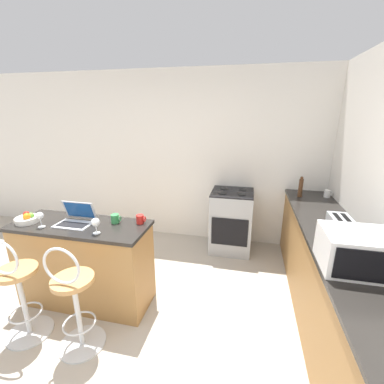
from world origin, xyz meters
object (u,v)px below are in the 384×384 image
bar_stool_far (74,301)px  pepper_mill (301,187)px  bar_stool_near (19,291)px  fruit_bowl (27,219)px  toaster (340,227)px  stove_range (231,221)px  wine_glass_tall (40,216)px  mug_white (327,194)px  microwave (362,252)px  mug_red (140,219)px  wine_glass_short (95,223)px  laptop (76,218)px  mug_green (115,219)px

bar_stool_far → pepper_mill: (2.04, 1.98, 0.56)m
bar_stool_near → bar_stool_far: (0.56, 0.00, 0.00)m
fruit_bowl → toaster: bearing=6.5°
toaster → stove_range: bearing=131.0°
wine_glass_tall → mug_white: bearing=28.5°
microwave → fruit_bowl: (-2.99, 0.17, -0.10)m
mug_white → wine_glass_tall: bearing=-151.5°
bar_stool_far → mug_red: bar_stool_far is taller
bar_stool_near → microwave: 2.80m
mug_red → wine_glass_short: (-0.31, -0.30, 0.06)m
bar_stool_near → toaster: bearing=16.6°
bar_stool_near → toaster: toaster is taller
wine_glass_tall → pepper_mill: (2.64, 1.57, 0.02)m
fruit_bowl → laptop: bearing=10.2°
bar_stool_far → stove_range: size_ratio=1.12×
mug_green → fruit_bowl: size_ratio=0.44×
bar_stool_near → wine_glass_tall: bearing=95.8°
bar_stool_near → pepper_mill: bearing=37.2°
mug_green → pepper_mill: 2.38m
wine_glass_short → toaster: bearing=10.8°
pepper_mill → bar_stool_far: bearing=-135.9°
stove_range → bar_stool_far: bearing=-119.8°
wine_glass_short → bar_stool_near: bearing=-144.4°
bar_stool_near → mug_green: 1.02m
bar_stool_far → wine_glass_short: size_ratio=6.71×
toaster → wine_glass_short: size_ratio=2.03×
toaster → fruit_bowl: size_ratio=1.37×
microwave → toaster: (0.02, 0.51, -0.04)m
microwave → stove_range: bearing=120.9°
fruit_bowl → mug_red: 1.16m
bar_stool_near → laptop: (0.23, 0.57, 0.48)m
mug_red → wine_glass_short: bearing=-135.6°
bar_stool_far → wine_glass_tall: wine_glass_tall is taller
fruit_bowl → pepper_mill: pepper_mill is taller
bar_stool_far → mug_white: size_ratio=10.53×
laptop → wine_glass_short: 0.37m
toaster → mug_red: size_ratio=3.29×
mug_red → toaster: bearing=3.5°
bar_stool_near → bar_stool_far: size_ratio=1.00×
stove_range → fruit_bowl: (-1.98, -1.53, 0.49)m
microwave → bar_stool_near: bearing=-173.6°
bar_stool_far → mug_white: bar_stool_far is taller
mug_green → pepper_mill: pepper_mill is taller
mug_green → wine_glass_short: wine_glass_short is taller
bar_stool_far → pepper_mill: size_ratio=3.68×
toaster → mug_white: (0.21, 1.21, -0.05)m
bar_stool_far → stove_range: bearing=60.2°
bar_stool_far → mug_red: size_ratio=10.89×
microwave → wine_glass_tall: size_ratio=3.38×
laptop → mug_green: bearing=13.7°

